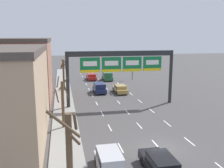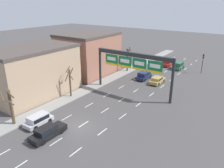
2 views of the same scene
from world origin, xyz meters
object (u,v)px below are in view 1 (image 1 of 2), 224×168
at_px(suv_green, 107,76).
at_px(suv_silver, 110,161).
at_px(car_red, 91,76).
at_px(traffic_light_near_gantry, 132,65).
at_px(car_black, 161,165).
at_px(sign_gantry, 121,63).
at_px(tree_bare_third, 64,73).
at_px(car_gold, 120,89).
at_px(tree_bare_second, 63,101).
at_px(suv_navy, 99,87).
at_px(tree_bare_closest, 69,149).

distance_m(suv_green, suv_silver, 37.99).
distance_m(car_red, traffic_light_near_gantry, 9.55).
bearing_deg(car_black, sign_gantry, 85.04).
bearing_deg(car_red, tree_bare_third, -120.60).
bearing_deg(suv_green, sign_gantry, -94.99).
distance_m(traffic_light_near_gantry, tree_bare_third, 17.64).
relative_size(car_gold, tree_bare_second, 0.82).
bearing_deg(tree_bare_second, suv_navy, 68.46).
distance_m(car_gold, car_black, 26.16).
distance_m(car_black, tree_bare_second, 12.74).
distance_m(suv_silver, tree_bare_third, 28.59).
xyz_separation_m(sign_gantry, suv_navy, (-1.81, 8.48, -5.13)).
bearing_deg(car_gold, sign_gantry, -102.28).
height_order(car_black, tree_bare_third, tree_bare_third).
height_order(suv_green, tree_bare_closest, tree_bare_closest).
bearing_deg(sign_gantry, suv_green, 85.01).
relative_size(tree_bare_closest, tree_bare_second, 1.01).
relative_size(sign_gantry, tree_bare_second, 2.82).
bearing_deg(car_gold, suv_navy, 166.49).
height_order(sign_gantry, suv_green, sign_gantry).
bearing_deg(tree_bare_closest, car_black, 6.66).
distance_m(suv_navy, car_red, 13.28).
height_order(sign_gantry, car_black, sign_gantry).
xyz_separation_m(car_gold, traffic_light_near_gantry, (5.80, 12.52, 2.52)).
xyz_separation_m(car_black, tree_bare_third, (-6.21, 29.62, 2.44)).
height_order(suv_silver, tree_bare_second, tree_bare_second).
relative_size(car_gold, suv_green, 1.07).
distance_m(sign_gantry, car_black, 19.12).
xyz_separation_m(sign_gantry, car_gold, (1.66, 7.65, -5.33)).
relative_size(traffic_light_near_gantry, tree_bare_closest, 0.83).
distance_m(car_black, suv_green, 38.79).
height_order(car_gold, tree_bare_closest, tree_bare_closest).
height_order(car_gold, traffic_light_near_gantry, traffic_light_near_gantry).
xyz_separation_m(car_gold, suv_navy, (-3.48, 0.84, 0.19)).
relative_size(car_red, suv_green, 1.11).
relative_size(suv_navy, traffic_light_near_gantry, 0.94).
height_order(car_black, traffic_light_near_gantry, traffic_light_near_gantry).
relative_size(car_gold, car_black, 0.91).
height_order(suv_green, tree_bare_second, tree_bare_second).
bearing_deg(suv_green, tree_bare_second, -109.58).
bearing_deg(suv_silver, suv_navy, 82.88).
bearing_deg(car_gold, car_red, 103.08).
distance_m(suv_navy, tree_bare_second, 17.43).
distance_m(suv_navy, tree_bare_third, 7.01).
relative_size(suv_green, tree_bare_closest, 0.75).
distance_m(suv_green, tree_bare_closest, 40.59).
relative_size(sign_gantry, suv_navy, 3.57).
relative_size(car_red, suv_silver, 1.15).
bearing_deg(car_gold, suv_green, 89.50).
relative_size(sign_gantry, car_red, 3.33).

